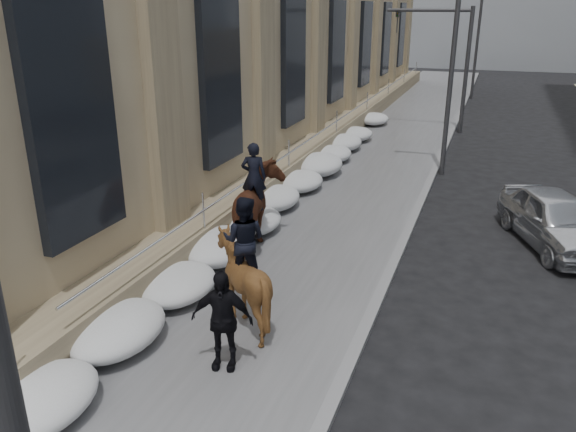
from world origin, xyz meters
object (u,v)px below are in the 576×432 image
object	(u,v)px
mounted_horse_right	(243,274)
pedestrian	(222,320)
car_silver	(556,219)
mounted_horse_left	(259,208)

from	to	relation	value
mounted_horse_right	pedestrian	size ratio (longest dim) A/B	1.43
pedestrian	car_silver	bearing A→B (deg)	41.95
car_silver	mounted_horse_right	bearing A→B (deg)	-154.11
mounted_horse_left	mounted_horse_right	world-z (taller)	mounted_horse_left
pedestrian	mounted_horse_left	bearing A→B (deg)	93.37
mounted_horse_left	mounted_horse_right	bearing A→B (deg)	92.34
mounted_horse_right	car_silver	size ratio (longest dim) A/B	0.60
mounted_horse_left	car_silver	size ratio (longest dim) A/B	0.64
mounted_horse_right	car_silver	world-z (taller)	mounted_horse_right
pedestrian	mounted_horse_right	bearing A→B (deg)	87.90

